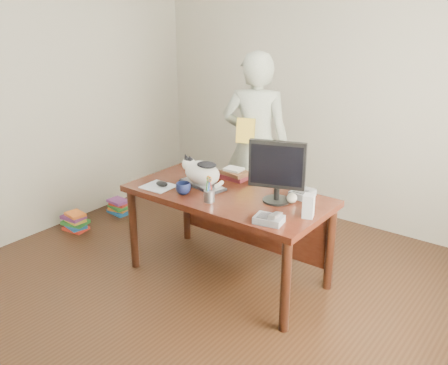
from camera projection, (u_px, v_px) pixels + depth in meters
room at (173, 134)px, 3.25m from camera, size 4.50×4.50×4.50m
desk at (234, 207)px, 4.01m from camera, size 1.60×0.80×0.75m
keyboard at (202, 185)px, 4.04m from camera, size 0.45×0.24×0.03m
cat at (201, 171)px, 4.01m from camera, size 0.42×0.26×0.24m
monitor at (277, 168)px, 3.63m from camera, size 0.41×0.26×0.47m
pen_cup at (209, 194)px, 3.71m from camera, size 0.10×0.10×0.21m
mousepad at (159, 186)px, 4.03m from camera, size 0.25×0.23×0.01m
mouse at (162, 184)px, 4.02m from camera, size 0.11×0.07×0.04m
coffee_mug at (183, 188)px, 3.87m from camera, size 0.16×0.16×0.09m
phone at (269, 219)px, 3.37m from camera, size 0.21×0.19×0.09m
speaker at (309, 206)px, 3.44m from camera, size 0.10×0.10×0.17m
baseball at (292, 198)px, 3.70m from camera, size 0.08×0.08×0.08m
book_stack at (235, 174)px, 4.20m from camera, size 0.24×0.19×0.09m
calculator at (302, 193)px, 3.82m from camera, size 0.15×0.19×0.06m
person at (256, 145)px, 4.72m from camera, size 0.76×0.64×1.76m
held_book at (246, 131)px, 4.53m from camera, size 0.19×0.16×0.23m
book_pile_a at (75, 222)px, 4.97m from camera, size 0.27×0.22×0.18m
book_pile_b at (119, 207)px, 5.37m from camera, size 0.26×0.20×0.15m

